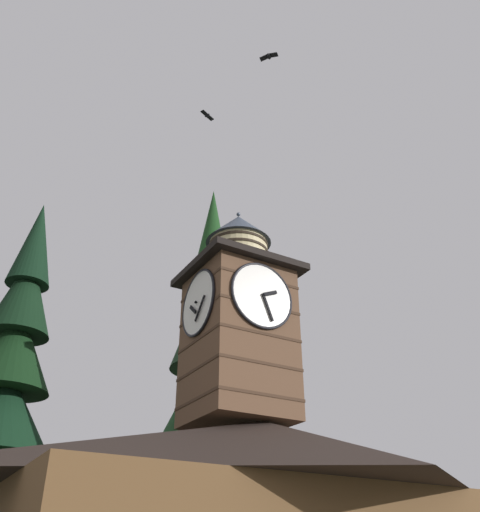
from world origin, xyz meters
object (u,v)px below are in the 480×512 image
pine_tree_behind (207,430)px  flying_bird_high (207,115)px  moon (234,418)px  flying_bird_low (269,56)px  clock_tower (238,319)px

pine_tree_behind → flying_bird_high: bearing=60.0°
pine_tree_behind → moon: bearing=-122.5°
moon → flying_bird_low: 34.85m
flying_bird_high → pine_tree_behind: bearing=-120.0°
clock_tower → pine_tree_behind: pine_tree_behind is taller
flying_bird_high → flying_bird_low: bearing=88.4°
pine_tree_behind → flying_bird_high: 14.06m
moon → flying_bird_high: bearing=58.1°
clock_tower → flying_bird_high: 9.98m
moon → flying_bird_high: (15.80, 25.35, 6.34)m
flying_bird_low → moon: bearing=-117.5°
clock_tower → flying_bird_low: size_ratio=13.10×
pine_tree_behind → flying_bird_low: bearing=72.3°
pine_tree_behind → flying_bird_low: pine_tree_behind is taller
flying_bird_high → flying_bird_low: flying_bird_high is taller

